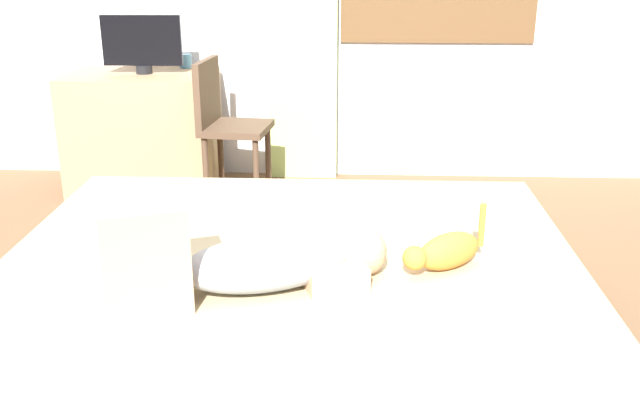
{
  "coord_description": "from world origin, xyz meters",
  "views": [
    {
      "loc": [
        0.17,
        -2.42,
        1.51
      ],
      "look_at": [
        0.06,
        0.16,
        0.57
      ],
      "focal_mm": 40.47,
      "sensor_mm": 36.0,
      "label": 1
    }
  ],
  "objects_px": {
    "person_lying": "(235,259)",
    "desk": "(144,132)",
    "bed": "(291,310)",
    "cat": "(445,251)",
    "tv_monitor": "(142,43)",
    "cup": "(186,61)",
    "chair_by_desk": "(224,120)"
  },
  "relations": [
    {
      "from": "tv_monitor",
      "to": "desk",
      "type": "bearing_deg",
      "value": 180.0
    },
    {
      "from": "chair_by_desk",
      "to": "desk",
      "type": "bearing_deg",
      "value": 158.06
    },
    {
      "from": "desk",
      "to": "cup",
      "type": "height_order",
      "value": "cup"
    },
    {
      "from": "cup",
      "to": "chair_by_desk",
      "type": "relative_size",
      "value": 0.1
    },
    {
      "from": "cat",
      "to": "cup",
      "type": "height_order",
      "value": "cup"
    },
    {
      "from": "cat",
      "to": "desk",
      "type": "height_order",
      "value": "desk"
    },
    {
      "from": "bed",
      "to": "desk",
      "type": "xyz_separation_m",
      "value": [
        -1.09,
        1.99,
        0.16
      ]
    },
    {
      "from": "bed",
      "to": "cat",
      "type": "xyz_separation_m",
      "value": [
        0.55,
        -0.07,
        0.28
      ]
    },
    {
      "from": "bed",
      "to": "cat",
      "type": "bearing_deg",
      "value": -7.6
    },
    {
      "from": "desk",
      "to": "tv_monitor",
      "type": "height_order",
      "value": "tv_monitor"
    },
    {
      "from": "person_lying",
      "to": "cat",
      "type": "bearing_deg",
      "value": 15.62
    },
    {
      "from": "bed",
      "to": "cat",
      "type": "relative_size",
      "value": 7.01
    },
    {
      "from": "tv_monitor",
      "to": "chair_by_desk",
      "type": "height_order",
      "value": "tv_monitor"
    },
    {
      "from": "cat",
      "to": "tv_monitor",
      "type": "bearing_deg",
      "value": 127.93
    },
    {
      "from": "cat",
      "to": "chair_by_desk",
      "type": "bearing_deg",
      "value": 120.55
    },
    {
      "from": "person_lying",
      "to": "cat",
      "type": "distance_m",
      "value": 0.73
    },
    {
      "from": "bed",
      "to": "tv_monitor",
      "type": "bearing_deg",
      "value": 118.04
    },
    {
      "from": "bed",
      "to": "person_lying",
      "type": "xyz_separation_m",
      "value": [
        -0.15,
        -0.27,
        0.33
      ]
    },
    {
      "from": "cup",
      "to": "chair_by_desk",
      "type": "bearing_deg",
      "value": -54.79
    },
    {
      "from": "person_lying",
      "to": "cup",
      "type": "height_order",
      "value": "cup"
    },
    {
      "from": "person_lying",
      "to": "tv_monitor",
      "type": "bearing_deg",
      "value": 111.84
    },
    {
      "from": "person_lying",
      "to": "desk",
      "type": "relative_size",
      "value": 1.03
    },
    {
      "from": "desk",
      "to": "chair_by_desk",
      "type": "relative_size",
      "value": 1.05
    },
    {
      "from": "tv_monitor",
      "to": "bed",
      "type": "bearing_deg",
      "value": -61.96
    },
    {
      "from": "cat",
      "to": "desk",
      "type": "distance_m",
      "value": 2.63
    },
    {
      "from": "cat",
      "to": "chair_by_desk",
      "type": "relative_size",
      "value": 0.36
    },
    {
      "from": "person_lying",
      "to": "cup",
      "type": "bearing_deg",
      "value": 105.67
    },
    {
      "from": "cat",
      "to": "tv_monitor",
      "type": "height_order",
      "value": "tv_monitor"
    },
    {
      "from": "cat",
      "to": "desk",
      "type": "xyz_separation_m",
      "value": [
        -1.64,
        2.06,
        -0.12
      ]
    },
    {
      "from": "person_lying",
      "to": "desk",
      "type": "distance_m",
      "value": 2.45
    },
    {
      "from": "desk",
      "to": "cup",
      "type": "relative_size",
      "value": 10.32
    },
    {
      "from": "cat",
      "to": "bed",
      "type": "bearing_deg",
      "value": 172.4
    }
  ]
}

